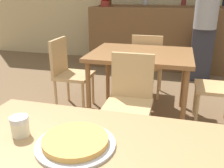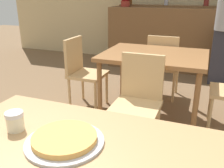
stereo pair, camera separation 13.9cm
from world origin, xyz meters
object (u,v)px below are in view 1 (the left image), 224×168
object	(u,v)px
chair_far_side_back	(147,62)
cheese_shaker	(20,126)
chair_far_side_left	(68,69)
person_standing	(205,21)
chair_far_side_front	(130,96)
pizza_tray	(76,142)

from	to	relation	value
chair_far_side_back	cheese_shaker	distance (m)	2.42
chair_far_side_left	person_standing	xyz separation A→B (m)	(1.60, 1.47, 0.45)
chair_far_side_front	chair_far_side_back	distance (m)	1.19
chair_far_side_front	person_standing	distance (m)	2.24
person_standing	cheese_shaker	bearing A→B (deg)	-106.83
chair_far_side_front	chair_far_side_back	size ratio (longest dim) A/B	1.00
chair_far_side_back	person_standing	world-z (taller)	person_standing
cheese_shaker	person_standing	size ratio (longest dim) A/B	0.05
pizza_tray	cheese_shaker	distance (m)	0.26
pizza_tray	person_standing	size ratio (longest dim) A/B	0.19
chair_far_side_front	cheese_shaker	xyz separation A→B (m)	(-0.25, -1.20, 0.32)
chair_far_side_front	cheese_shaker	bearing A→B (deg)	-101.82
chair_far_side_back	chair_far_side_front	bearing A→B (deg)	90.00
chair_far_side_left	pizza_tray	size ratio (longest dim) A/B	2.60
chair_far_side_back	person_standing	size ratio (longest dim) A/B	0.49
chair_far_side_front	pizza_tray	world-z (taller)	chair_far_side_front
chair_far_side_front	person_standing	size ratio (longest dim) A/B	0.49
pizza_tray	cheese_shaker	bearing A→B (deg)	177.29
chair_far_side_front	cheese_shaker	size ratio (longest dim) A/B	9.57
chair_far_side_left	cheese_shaker	distance (m)	1.92
chair_far_side_left	cheese_shaker	xyz separation A→B (m)	(0.61, -1.79, 0.32)
chair_far_side_left	pizza_tray	xyz separation A→B (m)	(0.87, -1.80, 0.29)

